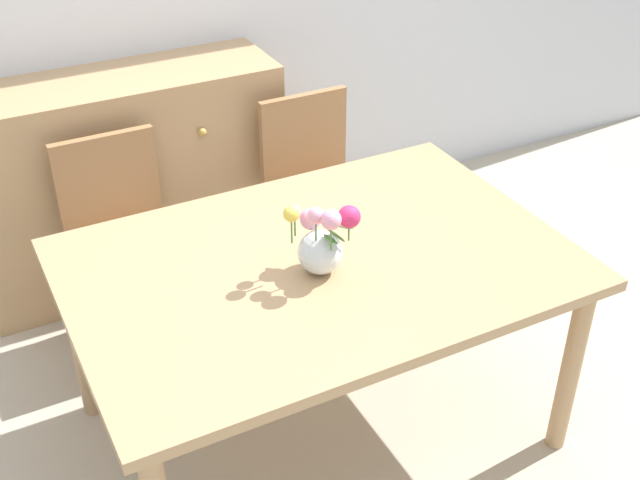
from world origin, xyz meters
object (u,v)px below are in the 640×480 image
(flower_vase, at_px, (321,242))
(chair_right, at_px, (315,181))
(chair_left, at_px, (121,229))
(dresser, at_px, (128,181))
(dining_table, at_px, (319,280))

(flower_vase, bearing_deg, chair_right, 63.96)
(chair_left, distance_m, dresser, 0.45)
(dining_table, height_order, dresser, dresser)
(dining_table, xyz_separation_m, chair_left, (-0.45, 0.91, -0.17))
(chair_left, xyz_separation_m, chair_right, (0.90, 0.00, 0.00))
(chair_left, height_order, dresser, dresser)
(chair_left, xyz_separation_m, flower_vase, (0.43, -0.97, 0.37))
(dining_table, distance_m, chair_right, 1.03)
(chair_left, xyz_separation_m, dresser, (0.15, 0.42, -0.02))
(chair_right, bearing_deg, dresser, -29.58)
(chair_left, distance_m, chair_right, 0.90)
(chair_right, bearing_deg, dining_table, 63.60)
(dining_table, height_order, chair_left, chair_left)
(dresser, distance_m, flower_vase, 1.47)
(chair_left, bearing_deg, dining_table, 116.40)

